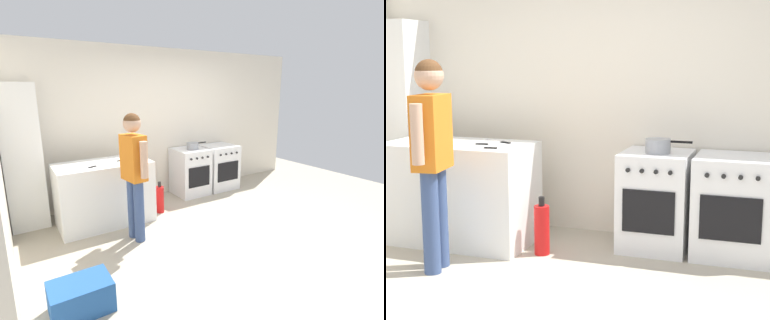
{
  "view_description": "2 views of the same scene",
  "coord_description": "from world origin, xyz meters",
  "views": [
    {
      "loc": [
        -2.49,
        -2.92,
        1.92
      ],
      "look_at": [
        0.01,
        0.98,
        0.81
      ],
      "focal_mm": 28.0,
      "sensor_mm": 36.0,
      "label": 1
    },
    {
      "loc": [
        1.34,
        -3.31,
        1.66
      ],
      "look_at": [
        -0.1,
        0.83,
        0.88
      ],
      "focal_mm": 55.0,
      "sensor_mm": 36.0,
      "label": 2
    }
  ],
  "objects": [
    {
      "name": "oven_left",
      "position": [
        0.35,
        1.58,
        0.43
      ],
      "size": [
        0.58,
        0.62,
        0.85
      ],
      "color": "white",
      "rests_on": "ground"
    },
    {
      "name": "fire_extinguisher",
      "position": [
        -0.52,
        1.1,
        0.22
      ],
      "size": [
        0.13,
        0.13,
        0.5
      ],
      "color": "red",
      "rests_on": "ground"
    },
    {
      "name": "larder_cabinet",
      "position": [
        -2.3,
        1.68,
        1.0
      ],
      "size": [
        0.48,
        0.44,
        2.0
      ],
      "primitive_type": "cube",
      "color": "white",
      "rests_on": "ground"
    },
    {
      "name": "knife_utility",
      "position": [
        -1.48,
        1.05,
        0.9
      ],
      "size": [
        0.24,
        0.12,
        0.01
      ],
      "color": "silver",
      "rests_on": "counter_unit"
    },
    {
      "name": "knife_carving",
      "position": [
        -1.04,
        1.36,
        0.9
      ],
      "size": [
        0.32,
        0.16,
        0.01
      ],
      "color": "silver",
      "rests_on": "counter_unit"
    },
    {
      "name": "person",
      "position": [
        -1.16,
        0.5,
        0.98
      ],
      "size": [
        0.25,
        0.56,
        1.64
      ],
      "color": "#384C7A",
      "rests_on": "ground"
    },
    {
      "name": "knife_chef",
      "position": [
        -1.02,
        0.99,
        0.9
      ],
      "size": [
        0.31,
        0.07,
        0.01
      ],
      "color": "silver",
      "rests_on": "counter_unit"
    },
    {
      "name": "oven_right",
      "position": [
        1.0,
        1.58,
        0.43
      ],
      "size": [
        0.64,
        0.62,
        0.85
      ],
      "color": "white",
      "rests_on": "ground"
    },
    {
      "name": "pot",
      "position": [
        0.37,
        1.53,
        0.91
      ],
      "size": [
        0.39,
        0.21,
        0.12
      ],
      "color": "gray",
      "rests_on": "oven_left"
    },
    {
      "name": "back_wall",
      "position": [
        0.0,
        1.95,
        1.3
      ],
      "size": [
        6.0,
        0.1,
        2.6
      ],
      "primitive_type": "cube",
      "color": "silver",
      "rests_on": "ground"
    },
    {
      "name": "knife_paring",
      "position": [
        -1.13,
        1.17,
        0.91
      ],
      "size": [
        0.21,
        0.06,
        0.01
      ],
      "color": "silver",
      "rests_on": "counter_unit"
    },
    {
      "name": "counter_unit",
      "position": [
        -1.35,
        1.2,
        0.45
      ],
      "size": [
        1.3,
        0.7,
        0.9
      ],
      "primitive_type": "cube",
      "color": "white",
      "rests_on": "ground"
    },
    {
      "name": "ground_plane",
      "position": [
        0.0,
        0.0,
        0.0
      ],
      "size": [
        8.0,
        8.0,
        0.0
      ],
      "primitive_type": "plane",
      "color": "#ADA38E"
    },
    {
      "name": "recycling_crate_lower",
      "position": [
        -2.09,
        -0.47,
        0.14
      ],
      "size": [
        0.52,
        0.36,
        0.28
      ],
      "primitive_type": "cube",
      "color": "#235193",
      "rests_on": "ground"
    }
  ]
}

